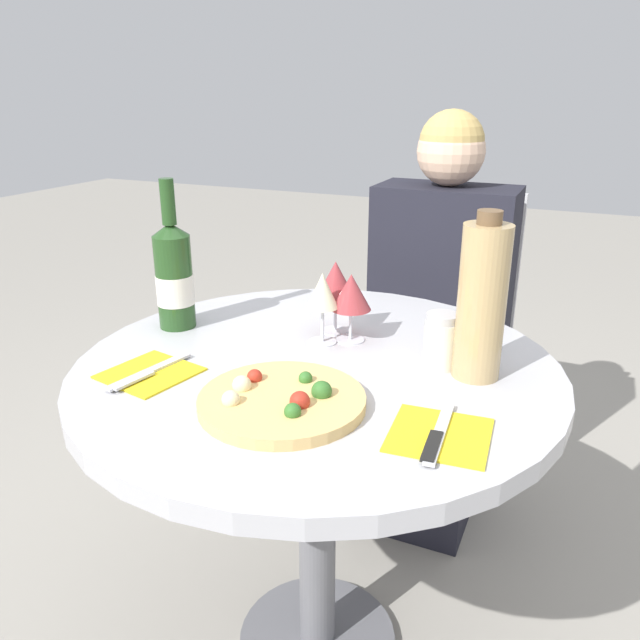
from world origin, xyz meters
TOP-DOWN VIEW (x-y plane):
  - dining_table at (0.00, 0.00)m, footprint 0.94×0.94m
  - chair_behind_diner at (0.07, 0.81)m, footprint 0.39×0.39m
  - seated_diner at (0.07, 0.66)m, footprint 0.39×0.44m
  - pizza_large at (0.02, -0.19)m, footprint 0.28×0.28m
  - wine_bottle at (-0.36, 0.05)m, footprint 0.08×0.08m
  - tall_carafe at (0.29, 0.07)m, footprint 0.09×0.09m
  - sugar_shaker at (0.22, 0.08)m, footprint 0.06×0.06m
  - wine_glass_center at (0.02, 0.13)m, footprint 0.08×0.08m
  - wine_glass_back_left at (-0.03, 0.16)m, footprint 0.08×0.08m
  - wine_glass_front_left at (-0.03, 0.10)m, footprint 0.07×0.07m
  - place_setting_left at (-0.26, -0.18)m, footprint 0.18×0.19m
  - place_setting_right at (0.28, -0.18)m, footprint 0.16×0.19m

SIDE VIEW (x-z plane):
  - chair_behind_diner at x=0.07m, z-range -0.02..0.91m
  - seated_diner at x=0.07m, z-range -0.07..1.10m
  - dining_table at x=0.00m, z-range 0.25..0.97m
  - place_setting_left at x=-0.26m, z-range 0.72..0.73m
  - place_setting_right at x=0.28m, z-range 0.72..0.73m
  - pizza_large at x=0.02m, z-range 0.71..0.75m
  - sugar_shaker at x=0.22m, z-range 0.72..0.83m
  - wine_glass_center at x=0.02m, z-range 0.75..0.90m
  - wine_glass_front_left at x=-0.03m, z-range 0.75..0.91m
  - wine_bottle at x=-0.36m, z-range 0.67..1.00m
  - wine_glass_back_left at x=-0.03m, z-range 0.76..0.92m
  - tall_carafe at x=0.29m, z-range 0.71..1.02m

